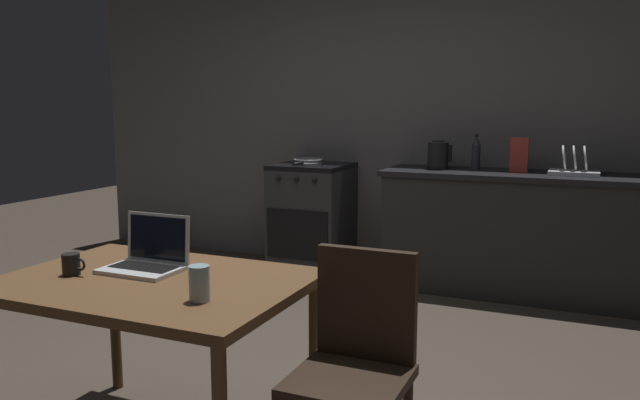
{
  "coord_description": "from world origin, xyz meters",
  "views": [
    {
      "loc": [
        1.64,
        -2.71,
        1.42
      ],
      "look_at": [
        0.14,
        0.72,
        0.84
      ],
      "focal_mm": 35.28,
      "sensor_mm": 36.0,
      "label": 1
    }
  ],
  "objects_px": {
    "dining_table": "(153,296)",
    "cereal_box": "(519,155)",
    "chair": "(356,357)",
    "laptop": "(147,259)",
    "stove_oven": "(312,218)",
    "electric_kettle": "(438,155)",
    "bottle_b": "(476,153)",
    "coffee_mug": "(72,264)",
    "frying_pan": "(308,161)",
    "drinking_glass": "(199,283)",
    "dish_rack": "(574,168)"
  },
  "relations": [
    {
      "from": "dining_table",
      "to": "electric_kettle",
      "type": "xyz_separation_m",
      "value": [
        0.49,
        2.83,
        0.37
      ]
    },
    {
      "from": "coffee_mug",
      "to": "bottle_b",
      "type": "xyz_separation_m",
      "value": [
        1.1,
        2.99,
        0.28
      ]
    },
    {
      "from": "dining_table",
      "to": "cereal_box",
      "type": "xyz_separation_m",
      "value": [
        1.09,
        2.85,
        0.39
      ]
    },
    {
      "from": "stove_oven",
      "to": "frying_pan",
      "type": "bearing_deg",
      "value": -131.54
    },
    {
      "from": "laptop",
      "to": "cereal_box",
      "type": "relative_size",
      "value": 1.26
    },
    {
      "from": "stove_oven",
      "to": "bottle_b",
      "type": "height_order",
      "value": "bottle_b"
    },
    {
      "from": "frying_pan",
      "to": "bottle_b",
      "type": "relative_size",
      "value": 1.58
    },
    {
      "from": "chair",
      "to": "cereal_box",
      "type": "xyz_separation_m",
      "value": [
        0.24,
        2.79,
        0.53
      ]
    },
    {
      "from": "dish_rack",
      "to": "frying_pan",
      "type": "bearing_deg",
      "value": -179.21
    },
    {
      "from": "laptop",
      "to": "drinking_glass",
      "type": "distance_m",
      "value": 0.52
    },
    {
      "from": "electric_kettle",
      "to": "bottle_b",
      "type": "height_order",
      "value": "bottle_b"
    },
    {
      "from": "coffee_mug",
      "to": "laptop",
      "type": "bearing_deg",
      "value": 39.67
    },
    {
      "from": "dish_rack",
      "to": "bottle_b",
      "type": "bearing_deg",
      "value": 173.53
    },
    {
      "from": "dining_table",
      "to": "drinking_glass",
      "type": "relative_size",
      "value": 9.34
    },
    {
      "from": "chair",
      "to": "coffee_mug",
      "type": "height_order",
      "value": "chair"
    },
    {
      "from": "laptop",
      "to": "drinking_glass",
      "type": "bearing_deg",
      "value": -44.79
    },
    {
      "from": "frying_pan",
      "to": "laptop",
      "type": "bearing_deg",
      "value": -79.75
    },
    {
      "from": "laptop",
      "to": "bottle_b",
      "type": "bearing_deg",
      "value": 58.92
    },
    {
      "from": "electric_kettle",
      "to": "dish_rack",
      "type": "distance_m",
      "value": 0.98
    },
    {
      "from": "dining_table",
      "to": "electric_kettle",
      "type": "relative_size",
      "value": 5.37
    },
    {
      "from": "frying_pan",
      "to": "cereal_box",
      "type": "bearing_deg",
      "value": 1.65
    },
    {
      "from": "bottle_b",
      "to": "coffee_mug",
      "type": "bearing_deg",
      "value": -110.21
    },
    {
      "from": "frying_pan",
      "to": "bottle_b",
      "type": "distance_m",
      "value": 1.37
    },
    {
      "from": "cereal_box",
      "to": "bottle_b",
      "type": "distance_m",
      "value": 0.33
    },
    {
      "from": "frying_pan",
      "to": "dish_rack",
      "type": "distance_m",
      "value": 2.07
    },
    {
      "from": "dining_table",
      "to": "dish_rack",
      "type": "xyz_separation_m",
      "value": [
        1.47,
        2.83,
        0.31
      ]
    },
    {
      "from": "bottle_b",
      "to": "laptop",
      "type": "bearing_deg",
      "value": -107.31
    },
    {
      "from": "chair",
      "to": "laptop",
      "type": "bearing_deg",
      "value": -168.23
    },
    {
      "from": "bottle_b",
      "to": "stove_oven",
      "type": "bearing_deg",
      "value": -176.47
    },
    {
      "from": "stove_oven",
      "to": "cereal_box",
      "type": "xyz_separation_m",
      "value": [
        1.66,
        0.02,
        0.59
      ]
    },
    {
      "from": "stove_oven",
      "to": "electric_kettle",
      "type": "bearing_deg",
      "value": 0.13
    },
    {
      "from": "dining_table",
      "to": "chair",
      "type": "xyz_separation_m",
      "value": [
        0.85,
        0.06,
        -0.14
      ]
    },
    {
      "from": "coffee_mug",
      "to": "cereal_box",
      "type": "height_order",
      "value": "cereal_box"
    },
    {
      "from": "chair",
      "to": "bottle_b",
      "type": "distance_m",
      "value": 2.9
    },
    {
      "from": "stove_oven",
      "to": "laptop",
      "type": "bearing_deg",
      "value": -80.31
    },
    {
      "from": "dish_rack",
      "to": "drinking_glass",
      "type": "bearing_deg",
      "value": -110.7
    },
    {
      "from": "drinking_glass",
      "to": "electric_kettle",
      "type": "bearing_deg",
      "value": 87.09
    },
    {
      "from": "coffee_mug",
      "to": "cereal_box",
      "type": "xyz_separation_m",
      "value": [
        1.43,
        2.93,
        0.28
      ]
    },
    {
      "from": "coffee_mug",
      "to": "cereal_box",
      "type": "distance_m",
      "value": 3.27
    },
    {
      "from": "electric_kettle",
      "to": "cereal_box",
      "type": "bearing_deg",
      "value": 1.92
    },
    {
      "from": "chair",
      "to": "dining_table",
      "type": "bearing_deg",
      "value": -161.7
    },
    {
      "from": "electric_kettle",
      "to": "frying_pan",
      "type": "bearing_deg",
      "value": -178.5
    },
    {
      "from": "stove_oven",
      "to": "electric_kettle",
      "type": "height_order",
      "value": "electric_kettle"
    },
    {
      "from": "laptop",
      "to": "electric_kettle",
      "type": "bearing_deg",
      "value": 63.79
    },
    {
      "from": "electric_kettle",
      "to": "drinking_glass",
      "type": "height_order",
      "value": "electric_kettle"
    },
    {
      "from": "electric_kettle",
      "to": "dish_rack",
      "type": "xyz_separation_m",
      "value": [
        0.98,
        0.0,
        -0.06
      ]
    },
    {
      "from": "electric_kettle",
      "to": "cereal_box",
      "type": "relative_size",
      "value": 0.89
    },
    {
      "from": "coffee_mug",
      "to": "cereal_box",
      "type": "bearing_deg",
      "value": 64.08
    },
    {
      "from": "dining_table",
      "to": "dish_rack",
      "type": "height_order",
      "value": "dish_rack"
    },
    {
      "from": "electric_kettle",
      "to": "drinking_glass",
      "type": "bearing_deg",
      "value": -92.91
    }
  ]
}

